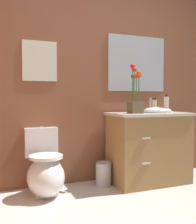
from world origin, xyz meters
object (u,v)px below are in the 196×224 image
Objects in this scene: lotion_bottle at (166,104)px; wall_mirror at (137,64)px; flower_vase at (135,97)px; toilet at (45,172)px; vanity_cabinet at (149,147)px; wall_poster at (40,61)px; soap_bottle at (154,106)px; trash_bin at (104,174)px.

wall_mirror reaches higher than lotion_bottle.
toilet is at bearing 174.84° from flower_vase.
flower_vase is at bearing -163.76° from vanity_cabinet.
vanity_cabinet is 2.29× the size of wall_poster.
vanity_cabinet is 0.63m from flower_vase.
trash_bin is (-0.64, 0.06, -0.78)m from soap_bottle.
lotion_bottle is 0.66m from wall_mirror.
flower_vase is (1.01, -0.09, 0.77)m from toilet.
soap_bottle is at bearing 15.18° from flower_vase.
flower_vase is 3.16× the size of soap_bottle.
wall_poster is (-0.00, 0.27, 1.18)m from toilet.
flower_vase is at bearing 178.29° from lotion_bottle.
vanity_cabinet is at bearing -1.23° from toilet.
soap_bottle is (1.32, -0.01, 0.67)m from toilet.
toilet is 0.69m from trash_bin.
trash_bin is 0.34× the size of wall_mirror.
vanity_cabinet is 0.63m from trash_bin.
lotion_bottle is at bearing -43.25° from soap_bottle.
wall_poster reaches higher than toilet.
soap_bottle is at bearing -0.34° from toilet.
lotion_bottle is 0.79× the size of trash_bin.
toilet is 1.58m from lotion_bottle.
toilet is at bearing 178.77° from vanity_cabinet.
vanity_cabinet is 3.74× the size of trash_bin.
flower_vase reaches higher than vanity_cabinet.
lotion_bottle is 0.27× the size of wall_mirror.
wall_poster is 1.23m from wall_mirror.
wall_mirror is (-0.00, 0.29, 1.02)m from vanity_cabinet.
wall_poster is at bearing 166.60° from vanity_cabinet.
wall_mirror is at bearing 12.26° from toilet.
toilet is 1.74m from wall_mirror.
wall_mirror is (0.55, 0.22, 1.31)m from trash_bin.
toilet is 3.22× the size of lotion_bottle.
vanity_cabinet is at bearing -167.67° from soap_bottle.
soap_bottle is 0.82× the size of lotion_bottle.
vanity_cabinet is 1.82× the size of flower_vase.
vanity_cabinet is 1.61m from wall_poster.
soap_bottle reaches higher than toilet.
flower_vase reaches higher than toilet.
lotion_bottle is (0.19, -0.08, 0.51)m from vanity_cabinet.
soap_bottle is 0.22× the size of wall_mirror.
flower_vase is 2.61× the size of lotion_bottle.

